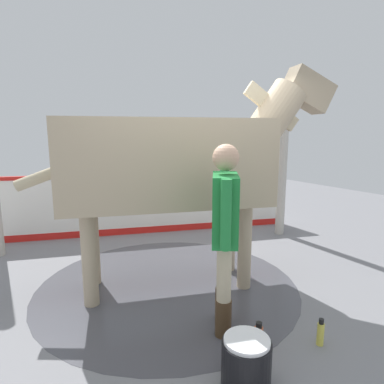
{
  "coord_description": "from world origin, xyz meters",
  "views": [
    {
      "loc": [
        -3.07,
        1.72,
        1.83
      ],
      "look_at": [
        -0.26,
        0.07,
        1.23
      ],
      "focal_mm": 30.51,
      "sensor_mm": 36.0,
      "label": 1
    }
  ],
  "objects_px": {
    "handler": "(225,226)",
    "bottle_shampoo": "(320,333)",
    "wash_bucket": "(246,362)",
    "horse": "(177,161)",
    "bottle_spray": "(258,338)"
  },
  "relations": [
    {
      "from": "horse",
      "to": "wash_bucket",
      "type": "bearing_deg",
      "value": -84.08
    },
    {
      "from": "horse",
      "to": "bottle_spray",
      "type": "distance_m",
      "value": 2.0
    },
    {
      "from": "horse",
      "to": "wash_bucket",
      "type": "distance_m",
      "value": 2.17
    },
    {
      "from": "horse",
      "to": "bottle_spray",
      "type": "xyz_separation_m",
      "value": [
        -1.45,
        -0.0,
        -1.39
      ]
    },
    {
      "from": "horse",
      "to": "bottle_spray",
      "type": "bearing_deg",
      "value": -72.81
    },
    {
      "from": "horse",
      "to": "wash_bucket",
      "type": "height_order",
      "value": "horse"
    },
    {
      "from": "horse",
      "to": "bottle_spray",
      "type": "relative_size",
      "value": 13.66
    },
    {
      "from": "wash_bucket",
      "to": "bottle_shampoo",
      "type": "height_order",
      "value": "wash_bucket"
    },
    {
      "from": "horse",
      "to": "handler",
      "type": "bearing_deg",
      "value": -76.46
    },
    {
      "from": "bottle_spray",
      "to": "handler",
      "type": "bearing_deg",
      "value": 8.99
    },
    {
      "from": "handler",
      "to": "bottle_shampoo",
      "type": "relative_size",
      "value": 7.07
    },
    {
      "from": "handler",
      "to": "bottle_spray",
      "type": "xyz_separation_m",
      "value": [
        -0.42,
        -0.07,
        -0.89
      ]
    },
    {
      "from": "horse",
      "to": "bottle_spray",
      "type": "height_order",
      "value": "horse"
    },
    {
      "from": "bottle_shampoo",
      "to": "horse",
      "type": "bearing_deg",
      "value": 17.36
    },
    {
      "from": "handler",
      "to": "bottle_shampoo",
      "type": "height_order",
      "value": "handler"
    }
  ]
}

